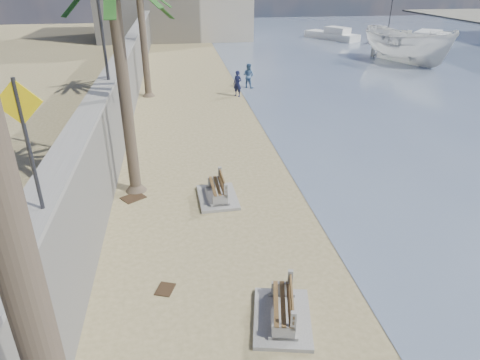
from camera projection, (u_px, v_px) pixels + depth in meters
seawall at (128, 81)px, 25.10m from camera, size 0.45×70.00×3.50m
wall_cap at (124, 49)px, 24.30m from camera, size 0.80×70.00×0.12m
bench_near at (283, 308)px, 10.12m from camera, size 1.73×2.21×0.83m
bench_far at (217, 190)px, 15.59m from camera, size 1.44×2.06×0.84m
pedestrian_sign at (24, 128)px, 7.19m from camera, size 0.78×0.07×2.40m
person_a at (237, 82)px, 28.24m from camera, size 0.84×0.83×1.95m
person_b at (248, 74)px, 30.35m from camera, size 1.16×1.13×1.91m
boat_cruiser at (408, 44)px, 38.27m from camera, size 4.70×4.76×4.22m
yacht_near at (429, 40)px, 49.54m from camera, size 9.18×9.78×1.50m
yacht_far at (331, 36)px, 52.57m from camera, size 5.33×7.33×1.50m
sailboat_west at (387, 38)px, 51.31m from camera, size 6.59×6.56×9.94m
debris_c at (133, 198)px, 15.78m from camera, size 1.01×0.97×0.03m
debris_d at (165, 289)px, 11.23m from camera, size 0.58×0.64×0.03m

